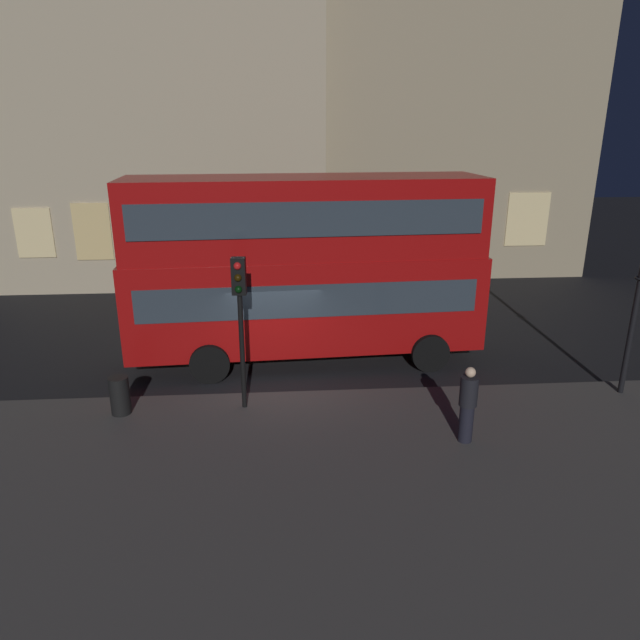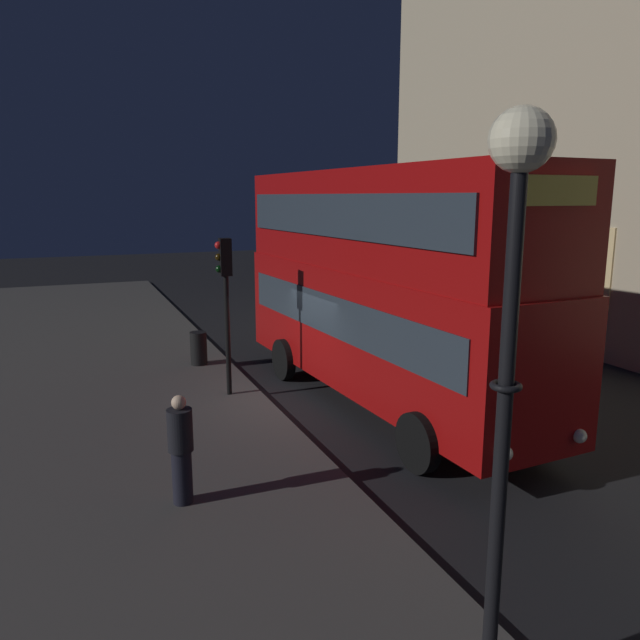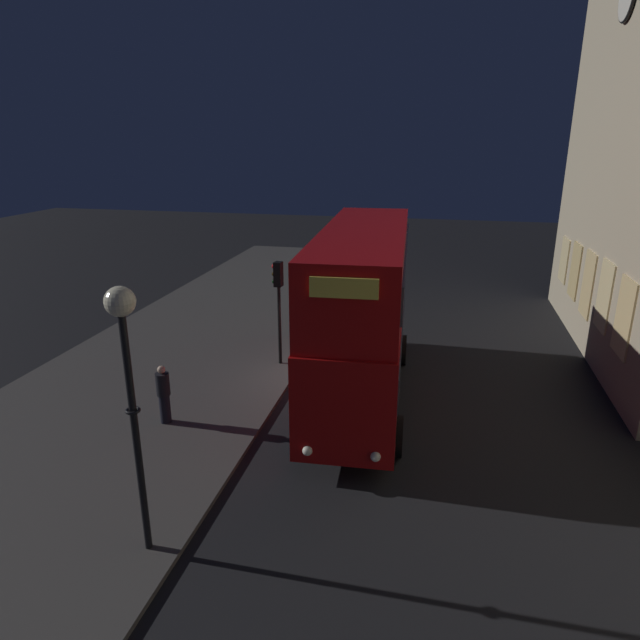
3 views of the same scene
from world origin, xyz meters
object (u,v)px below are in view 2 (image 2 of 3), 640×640
at_px(traffic_light_near_kerb, 225,283).
at_px(litter_bin, 199,348).
at_px(double_decker_bus, 381,277).
at_px(street_lamp, 513,268).
at_px(pedestrian, 181,449).

xyz_separation_m(traffic_light_near_kerb, litter_bin, (-2.90, -0.11, -2.21)).
relative_size(double_decker_bus, street_lamp, 1.91).
bearing_deg(street_lamp, pedestrian, -156.47).
bearing_deg(double_decker_bus, street_lamp, -24.21).
bearing_deg(pedestrian, litter_bin, -118.59).
xyz_separation_m(pedestrian, litter_bin, (-7.76, 1.84, -0.42)).
xyz_separation_m(double_decker_bus, traffic_light_near_kerb, (-1.66, -3.16, -0.19)).
bearing_deg(traffic_light_near_kerb, pedestrian, -18.10).
relative_size(street_lamp, litter_bin, 5.78).
height_order(double_decker_bus, pedestrian, double_decker_bus).
distance_m(double_decker_bus, pedestrian, 6.34).
xyz_separation_m(traffic_light_near_kerb, street_lamp, (9.59, 0.11, 1.37)).
distance_m(double_decker_bus, litter_bin, 6.11).
height_order(traffic_light_near_kerb, litter_bin, traffic_light_near_kerb).
height_order(street_lamp, litter_bin, street_lamp).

